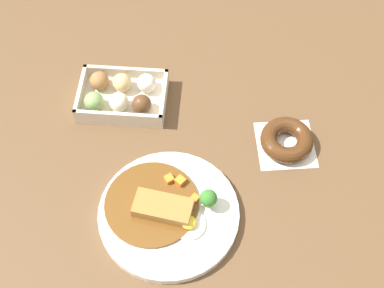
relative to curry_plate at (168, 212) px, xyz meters
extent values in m
plane|color=brown|center=(-0.06, -0.09, -0.01)|extent=(1.60, 1.60, 0.00)
cylinder|color=white|center=(0.00, 0.00, 0.00)|extent=(0.28, 0.28, 0.02)
cylinder|color=brown|center=(0.03, -0.01, 0.01)|extent=(0.19, 0.19, 0.01)
cube|color=#A87538|center=(0.01, 0.00, 0.02)|extent=(0.12, 0.07, 0.02)
cylinder|color=white|center=(-0.04, 0.03, 0.01)|extent=(0.06, 0.06, 0.00)
ellipsoid|color=yellow|center=(-0.04, 0.03, 0.02)|extent=(0.03, 0.03, 0.02)
cylinder|color=#8CB766|center=(-0.08, -0.02, 0.01)|extent=(0.01, 0.01, 0.02)
sphere|color=#387A2D|center=(-0.08, -0.02, 0.03)|extent=(0.03, 0.03, 0.03)
cube|color=orange|center=(0.00, -0.07, 0.01)|extent=(0.02, 0.02, 0.02)
cube|color=orange|center=(-0.02, -0.06, 0.01)|extent=(0.02, 0.02, 0.02)
cube|color=orange|center=(-0.05, -0.03, 0.01)|extent=(0.02, 0.02, 0.01)
cube|color=beige|center=(0.13, -0.27, -0.01)|extent=(0.19, 0.13, 0.01)
cube|color=beige|center=(0.04, -0.27, 0.01)|extent=(0.01, 0.13, 0.03)
cube|color=beige|center=(0.22, -0.27, 0.01)|extent=(0.01, 0.13, 0.03)
cube|color=beige|center=(0.13, -0.33, 0.01)|extent=(0.19, 0.01, 0.03)
cube|color=beige|center=(0.13, -0.21, 0.01)|extent=(0.19, 0.01, 0.03)
sphere|color=silver|center=(0.08, -0.30, 0.02)|extent=(0.04, 0.04, 0.04)
sphere|color=#DBB77A|center=(0.13, -0.30, 0.02)|extent=(0.04, 0.04, 0.04)
sphere|color=#9E6B3D|center=(0.18, -0.30, 0.02)|extent=(0.04, 0.04, 0.04)
sphere|color=brown|center=(0.08, -0.24, 0.02)|extent=(0.04, 0.04, 0.04)
sphere|color=#EFE5C6|center=(0.13, -0.24, 0.02)|extent=(0.04, 0.04, 0.04)
sphere|color=#84A860|center=(0.18, -0.24, 0.02)|extent=(0.04, 0.04, 0.04)
cube|color=white|center=(-0.23, -0.18, -0.01)|extent=(0.14, 0.14, 0.00)
torus|color=#4C2B14|center=(-0.23, -0.18, 0.01)|extent=(0.11, 0.11, 0.04)
camera|label=1|loc=(-0.08, 0.45, 0.96)|focal=50.59mm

